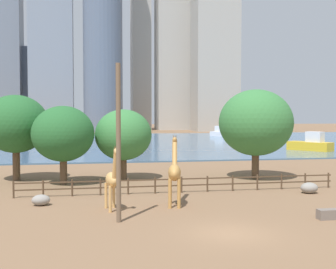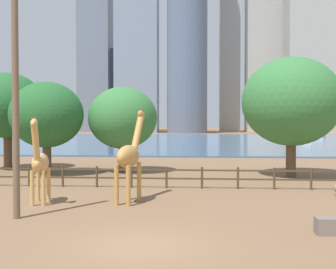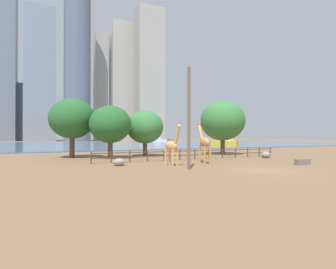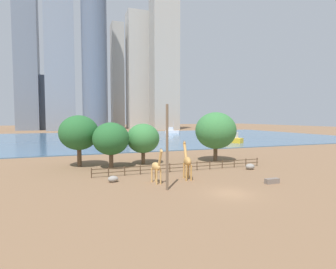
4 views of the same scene
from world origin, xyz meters
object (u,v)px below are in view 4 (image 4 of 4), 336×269
at_px(boulder_near_fence, 250,167).
at_px(tree_left_large, 111,139).
at_px(tree_left_small, 216,131).
at_px(boulder_by_pole, 113,179).
at_px(utility_pole, 167,147).
at_px(tree_right_tall, 79,133).
at_px(feeding_trough, 272,181).
at_px(giraffe_tall, 187,161).
at_px(tree_center_broad, 143,138).
at_px(boat_ferry, 172,131).
at_px(giraffe_companion, 157,167).
at_px(boat_sailboat, 231,139).

distance_m(boulder_near_fence, tree_left_large, 21.58).
bearing_deg(tree_left_small, boulder_by_pole, -154.95).
height_order(utility_pole, tree_right_tall, utility_pole).
height_order(boulder_by_pole, tree_right_tall, tree_right_tall).
relative_size(feeding_trough, tree_left_small, 0.21).
xyz_separation_m(giraffe_tall, boulder_near_fence, (11.49, 2.53, -1.88)).
bearing_deg(tree_center_broad, feeding_trough, -57.78).
xyz_separation_m(tree_center_broad, boat_ferry, (34.49, 78.16, -3.11)).
distance_m(giraffe_companion, boulder_by_pole, 5.62).
bearing_deg(boat_sailboat, boat_ferry, -33.97).
bearing_deg(boulder_near_fence, boat_sailboat, 60.85).
bearing_deg(tree_right_tall, boat_sailboat, 29.27).
bearing_deg(boat_ferry, giraffe_tall, -78.80).
xyz_separation_m(feeding_trough, boat_ferry, (23.30, 95.91, 0.93)).
distance_m(feeding_trough, tree_right_tall, 29.09).
bearing_deg(giraffe_tall, boat_sailboat, -27.85).
bearing_deg(boat_sailboat, feeding_trough, 118.83).
distance_m(boulder_near_fence, boat_sailboat, 41.15).
relative_size(giraffe_companion, utility_pole, 0.47).
xyz_separation_m(boulder_near_fence, tree_left_small, (-1.31, 8.07, 5.08)).
xyz_separation_m(giraffe_tall, utility_pole, (-4.08, -3.94, 2.30)).
height_order(giraffe_tall, tree_center_broad, tree_center_broad).
bearing_deg(boat_sailboat, tree_left_large, 91.63).
xyz_separation_m(utility_pole, boat_sailboat, (35.61, 42.40, -3.30)).
bearing_deg(tree_right_tall, utility_pole, -63.77).
distance_m(boulder_by_pole, tree_left_large, 9.85).
bearing_deg(feeding_trough, tree_left_small, 84.29).
bearing_deg(giraffe_tall, tree_left_small, -32.35).
height_order(giraffe_companion, boulder_by_pole, giraffe_companion).
distance_m(tree_left_large, tree_center_broad, 5.83).
distance_m(boulder_near_fence, tree_center_broad, 17.58).
distance_m(giraffe_tall, boat_ferry, 95.88).
height_order(boulder_near_fence, boulder_by_pole, boulder_near_fence).
height_order(boulder_by_pole, tree_left_large, tree_left_large).
xyz_separation_m(feeding_trough, tree_left_small, (1.61, 16.09, 5.21)).
relative_size(tree_left_large, boat_ferry, 0.99).
relative_size(boulder_by_pole, tree_left_small, 0.14).
relative_size(feeding_trough, tree_left_large, 0.25).
bearing_deg(tree_center_broad, boulder_by_pole, -121.25).
xyz_separation_m(boulder_by_pole, boat_ferry, (40.97, 88.84, 0.85)).
relative_size(giraffe_companion, tree_left_small, 0.50).
height_order(giraffe_companion, tree_center_broad, tree_center_broad).
relative_size(tree_center_broad, boat_ferry, 0.95).
bearing_deg(boulder_by_pole, tree_left_small, 25.05).
bearing_deg(utility_pole, giraffe_companion, 94.02).
xyz_separation_m(giraffe_tall, feeding_trough, (8.57, -5.49, -2.01)).
relative_size(boulder_by_pole, tree_right_tall, 0.15).
bearing_deg(giraffe_tall, tree_right_tall, 54.55).
height_order(tree_left_large, boat_sailboat, tree_left_large).
bearing_deg(tree_right_tall, tree_left_small, -7.57).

